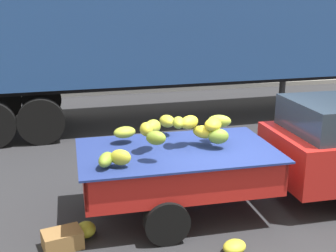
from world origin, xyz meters
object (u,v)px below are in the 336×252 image
fallen_banana_bunch_by_wheel (234,247)px  produce_crate (62,239)px  pickup_truck (300,151)px  semi_trailer (173,27)px  fallen_banana_bunch_near_tailgate (86,229)px

fallen_banana_bunch_by_wheel → produce_crate: size_ratio=0.65×
fallen_banana_bunch_by_wheel → produce_crate: 2.34m
pickup_truck → fallen_banana_bunch_by_wheel: 2.16m
semi_trailer → fallen_banana_bunch_near_tailgate: semi_trailer is taller
semi_trailer → produce_crate: 7.12m
pickup_truck → produce_crate: size_ratio=10.17×
fallen_banana_bunch_near_tailgate → pickup_truck: bearing=5.2°
semi_trailer → fallen_banana_bunch_near_tailgate: (-2.75, -5.74, -2.43)m
semi_trailer → fallen_banana_bunch_by_wheel: semi_trailer is taller
pickup_truck → produce_crate: (-3.83, -0.54, -0.77)m
pickup_truck → semi_trailer: bearing=98.7°
fallen_banana_bunch_by_wheel → produce_crate: produce_crate is taller
pickup_truck → fallen_banana_bunch_by_wheel: (-1.59, -1.21, -0.80)m
fallen_banana_bunch_near_tailgate → produce_crate: size_ratio=0.60×
fallen_banana_bunch_by_wheel → semi_trailer: bearing=82.8°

